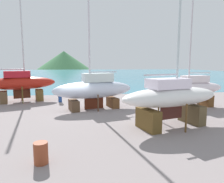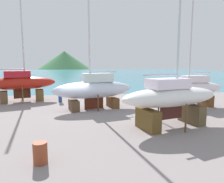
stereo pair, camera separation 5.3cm
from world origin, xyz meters
name	(u,v)px [view 2 (the right image)]	position (x,y,z in m)	size (l,w,h in m)	color
ground_plane	(74,118)	(0.00, -2.49, 0.00)	(48.77, 48.77, 0.00)	gray
sea_water	(87,74)	(0.00, 69.19, 0.00)	(153.17, 118.96, 0.01)	teal
headland_hill	(65,68)	(-24.76, 200.09, 0.00)	(99.79, 99.79, 34.42)	#3A7245
sailboat_large_starboard	(94,89)	(1.71, 0.72, 1.86)	(7.98, 4.28, 11.47)	brown
sailboat_small_center	(192,88)	(11.24, 0.52, 1.83)	(7.09, 3.05, 11.52)	brown
sailboat_mid_port	(21,83)	(-6.29, 5.24, 2.06)	(7.63, 4.54, 11.98)	brown
sailboat_far_slipway	(171,97)	(6.74, -5.29, 2.00)	(7.86, 4.65, 12.10)	brown
worker	(60,94)	(-1.97, 4.41, 0.91)	(0.50, 0.41, 1.75)	navy
barrel_tar_black	(40,153)	(-0.83, -9.68, 0.47)	(0.60, 0.60, 0.94)	brown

